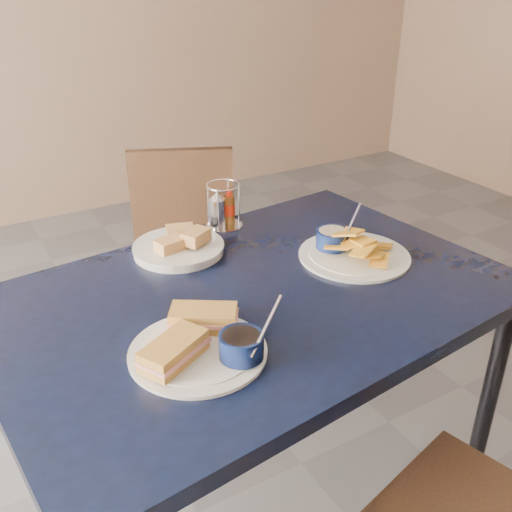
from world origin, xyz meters
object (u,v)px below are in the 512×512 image
chair_far (177,247)px  condiment_caddy (222,209)px  sandwich_plate (202,342)px  bread_basket (180,246)px  dining_table (254,314)px  plantain_plate (349,249)px

chair_far → condiment_caddy: (-0.03, -0.45, 0.33)m
chair_far → sandwich_plate: (-0.35, -0.98, 0.29)m
chair_far → sandwich_plate: sandwich_plate is taller
sandwich_plate → bread_basket: bearing=72.2°
chair_far → bread_basket: 0.65m
dining_table → condiment_caddy: 0.41m
condiment_caddy → sandwich_plate: bearing=-121.1°
chair_far → plantain_plate: size_ratio=2.81×
sandwich_plate → chair_far: bearing=70.6°
chair_far → sandwich_plate: 1.08m
bread_basket → sandwich_plate: bearing=-107.8°
plantain_plate → dining_table: bearing=-173.8°
sandwich_plate → plantain_plate: size_ratio=1.02×
sandwich_plate → bread_basket: (0.14, 0.44, -0.01)m
condiment_caddy → plantain_plate: bearing=-58.9°
plantain_plate → bread_basket: size_ratio=1.23×
chair_far → bread_basket: size_ratio=3.44×
plantain_plate → sandwich_plate: bearing=-160.2°
chair_far → condiment_caddy: condiment_caddy is taller
sandwich_plate → bread_basket: sandwich_plate is taller
dining_table → condiment_caddy: bearing=73.7°
chair_far → plantain_plate: plantain_plate is taller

